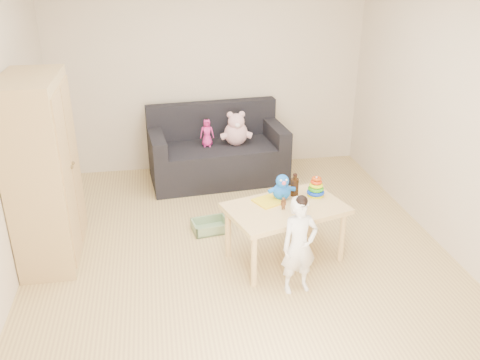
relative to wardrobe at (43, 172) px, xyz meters
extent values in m
plane|color=tan|center=(1.75, -0.26, -0.87)|extent=(4.50, 4.50, 0.00)
plane|color=beige|center=(1.75, 1.99, 0.43)|extent=(4.00, 0.00, 4.00)
plane|color=beige|center=(1.75, -2.51, 0.43)|extent=(4.00, 0.00, 4.00)
plane|color=beige|center=(3.75, -0.26, 0.43)|extent=(0.00, 4.50, 4.50)
cube|color=tan|center=(0.00, 0.00, 0.00)|extent=(0.48, 0.96, 1.73)
cube|color=black|center=(1.78, 1.49, -0.63)|extent=(1.74, 0.97, 0.47)
cube|color=#D7C176|center=(2.15, -0.45, -0.59)|extent=(1.20, 0.93, 0.55)
imported|color=white|center=(2.14, -0.94, -0.44)|extent=(0.34, 0.25, 0.85)
imported|color=#E72B8F|center=(1.64, 1.47, -0.23)|extent=(0.18, 0.13, 0.34)
cylinder|color=#D6D70B|center=(2.48, -0.28, -0.30)|extent=(0.16, 0.16, 0.02)
cylinder|color=silver|center=(2.48, -0.28, -0.21)|extent=(0.02, 0.02, 0.18)
torus|color=#0C35CB|center=(2.48, -0.28, -0.27)|extent=(0.17, 0.17, 0.04)
torus|color=#2D9D18|center=(2.48, -0.28, -0.24)|extent=(0.15, 0.15, 0.04)
torus|color=#D6FB0D|center=(2.48, -0.28, -0.20)|extent=(0.13, 0.13, 0.03)
torus|color=red|center=(2.48, -0.28, -0.17)|extent=(0.11, 0.11, 0.03)
torus|color=#C5410B|center=(2.48, -0.28, -0.13)|extent=(0.09, 0.09, 0.03)
cylinder|color=black|center=(2.29, -0.24, -0.23)|extent=(0.08, 0.08, 0.17)
cylinder|color=black|center=(2.29, -0.24, -0.13)|extent=(0.03, 0.03, 0.05)
cylinder|color=black|center=(2.29, -0.24, -0.10)|extent=(0.04, 0.04, 0.01)
cube|color=yellow|center=(2.00, -0.34, -0.30)|extent=(0.30, 0.30, 0.02)
camera|label=1|loc=(1.03, -4.43, 1.80)|focal=38.00mm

